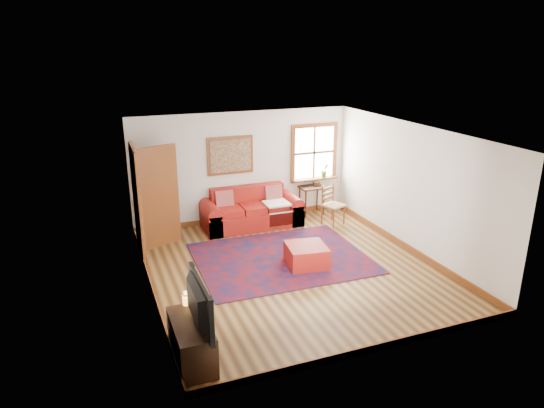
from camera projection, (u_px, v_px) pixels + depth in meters
name	position (u px, v px, depth m)	size (l,w,h in m)	color
ground	(291.00, 268.00, 8.86)	(5.50, 5.50, 0.00)	#462B13
room_envelope	(291.00, 181.00, 8.35)	(5.04, 5.54, 2.52)	silver
window	(315.00, 158.00, 11.45)	(1.18, 0.20, 1.38)	white
doorway	(150.00, 198.00, 9.35)	(0.89, 1.08, 2.14)	black
framed_artwork	(230.00, 156.00, 10.67)	(1.05, 0.07, 0.85)	brown
persian_rug	(281.00, 258.00, 9.24)	(3.18, 2.54, 0.02)	maroon
red_leather_sofa	(251.00, 213.00, 10.84)	(2.18, 0.90, 0.85)	#9F1B14
red_ottoman	(306.00, 256.00, 8.90)	(0.70, 0.70, 0.40)	#9F1B14
side_table	(312.00, 191.00, 11.48)	(0.57, 0.43, 0.68)	#331E11
ladder_back_chair	(332.00, 203.00, 10.87)	(0.54, 0.53, 0.91)	tan
media_cabinet	(192.00, 342.00, 6.21)	(0.46, 1.01, 0.56)	#331E11
television	(192.00, 304.00, 5.94)	(1.09, 0.14, 0.63)	black
candle_hurricane	(187.00, 299.00, 6.51)	(0.12, 0.12, 0.18)	silver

